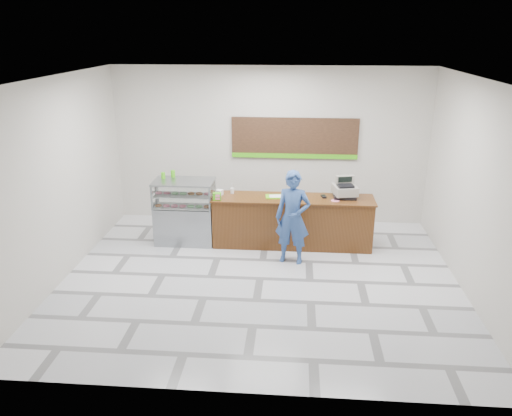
# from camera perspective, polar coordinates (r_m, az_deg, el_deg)

# --- Properties ---
(floor) EXTENTS (7.00, 7.00, 0.00)m
(floor) POSITION_cam_1_polar(r_m,az_deg,el_deg) (9.04, 0.45, -8.07)
(floor) COLOR silver
(floor) RESTS_ON ground
(back_wall) EXTENTS (7.00, 0.00, 7.00)m
(back_wall) POSITION_cam_1_polar(r_m,az_deg,el_deg) (11.26, 1.59, 7.09)
(back_wall) COLOR beige
(back_wall) RESTS_ON floor
(ceiling) EXTENTS (7.00, 7.00, 0.00)m
(ceiling) POSITION_cam_1_polar(r_m,az_deg,el_deg) (8.03, 0.52, 14.61)
(ceiling) COLOR silver
(ceiling) RESTS_ON back_wall
(sales_counter) EXTENTS (3.26, 0.76, 1.03)m
(sales_counter) POSITION_cam_1_polar(r_m,az_deg,el_deg) (10.22, 4.17, -1.54)
(sales_counter) COLOR #5E3013
(sales_counter) RESTS_ON floor
(display_case) EXTENTS (1.22, 0.72, 1.33)m
(display_case) POSITION_cam_1_polar(r_m,az_deg,el_deg) (10.41, -8.12, -0.35)
(display_case) COLOR gray
(display_case) RESTS_ON floor
(menu_board) EXTENTS (2.80, 0.06, 0.90)m
(menu_board) POSITION_cam_1_polar(r_m,az_deg,el_deg) (11.17, 4.43, 7.89)
(menu_board) COLOR black
(menu_board) RESTS_ON back_wall
(cash_register) EXTENTS (0.53, 0.54, 0.42)m
(cash_register) POSITION_cam_1_polar(r_m,az_deg,el_deg) (10.17, 10.11, 2.09)
(cash_register) COLOR black
(cash_register) RESTS_ON sales_counter
(card_terminal) EXTENTS (0.12, 0.17, 0.04)m
(card_terminal) POSITION_cam_1_polar(r_m,az_deg,el_deg) (10.11, 7.74, 1.30)
(card_terminal) COLOR black
(card_terminal) RESTS_ON sales_counter
(serving_tray) EXTENTS (0.40, 0.31, 0.02)m
(serving_tray) POSITION_cam_1_polar(r_m,az_deg,el_deg) (10.06, 2.20, 1.32)
(serving_tray) COLOR #68D110
(serving_tray) RESTS_ON sales_counter
(napkin_box) EXTENTS (0.16, 0.16, 0.11)m
(napkin_box) POSITION_cam_1_polar(r_m,az_deg,el_deg) (10.20, -4.21, 1.79)
(napkin_box) COLOR white
(napkin_box) RESTS_ON sales_counter
(straw_cup) EXTENTS (0.08, 0.08, 0.11)m
(straw_cup) POSITION_cam_1_polar(r_m,az_deg,el_deg) (10.28, -2.74, 1.98)
(straw_cup) COLOR silver
(straw_cup) RESTS_ON sales_counter
(promo_box) EXTENTS (0.18, 0.13, 0.14)m
(promo_box) POSITION_cam_1_polar(r_m,az_deg,el_deg) (9.90, -4.48, 1.34)
(promo_box) COLOR #45BB12
(promo_box) RESTS_ON sales_counter
(donut_decal) EXTENTS (0.17, 0.17, 0.00)m
(donut_decal) POSITION_cam_1_polar(r_m,az_deg,el_deg) (9.96, 9.05, 0.84)
(donut_decal) COLOR pink
(donut_decal) RESTS_ON sales_counter
(green_cup_left) EXTENTS (0.08, 0.08, 0.13)m
(green_cup_left) POSITION_cam_1_polar(r_m,az_deg,el_deg) (10.42, -10.56, 3.68)
(green_cup_left) COLOR #45BB12
(green_cup_left) RESTS_ON display_case
(green_cup_right) EXTENTS (0.09, 0.09, 0.14)m
(green_cup_right) POSITION_cam_1_polar(r_m,az_deg,el_deg) (10.50, -9.47, 3.90)
(green_cup_right) COLOR #45BB12
(green_cup_right) RESTS_ON display_case
(customer) EXTENTS (0.72, 0.54, 1.80)m
(customer) POSITION_cam_1_polar(r_m,az_deg,el_deg) (9.36, 4.21, -1.09)
(customer) COLOR #2C4C88
(customer) RESTS_ON floor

